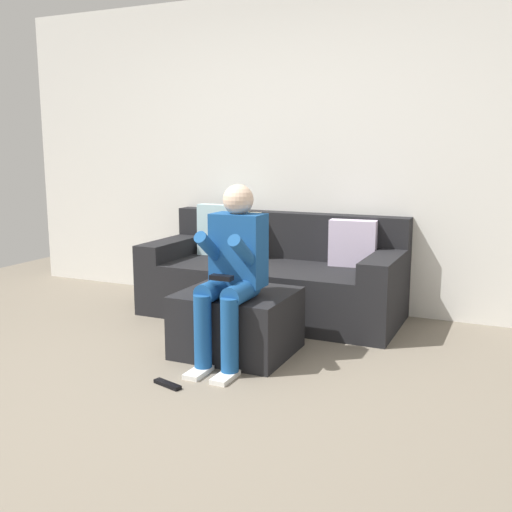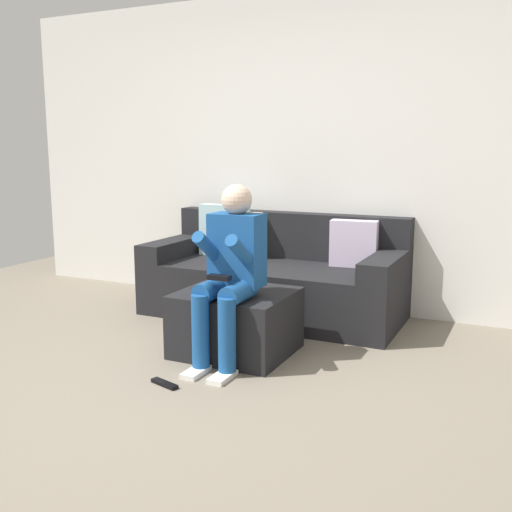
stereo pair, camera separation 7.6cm
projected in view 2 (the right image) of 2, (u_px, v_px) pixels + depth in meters
name	position (u px, v px, depth m)	size (l,w,h in m)	color
ground_plane	(139.00, 403.00, 3.19)	(7.22, 7.22, 0.00)	slate
wall_back	(300.00, 153.00, 5.03)	(5.55, 0.10, 2.61)	silver
couch_sectional	(274.00, 278.00, 4.85)	(2.05, 0.88, 0.87)	black
ottoman	(236.00, 322.00, 3.95)	(0.72, 0.65, 0.42)	black
person_seated	(230.00, 266.00, 3.69)	(0.33, 0.58, 1.13)	#194C8C
remote_near_ottoman	(165.00, 384.00, 3.42)	(0.20, 0.05, 0.02)	black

